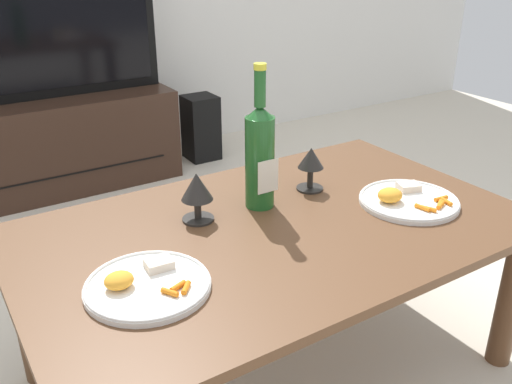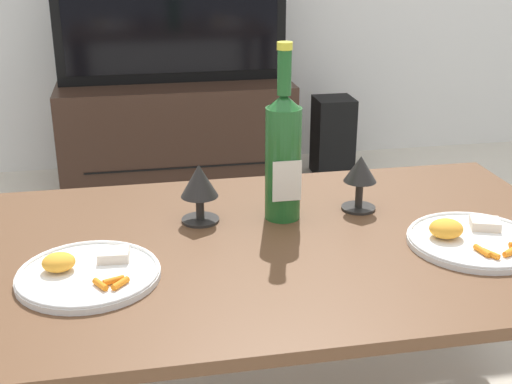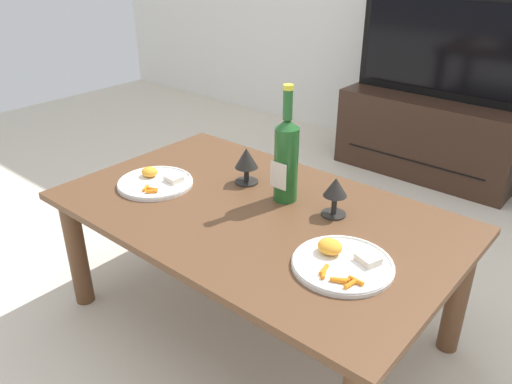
{
  "view_description": "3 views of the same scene",
  "coord_description": "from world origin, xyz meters",
  "px_view_note": "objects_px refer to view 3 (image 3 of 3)",
  "views": [
    {
      "loc": [
        -0.73,
        -1.05,
        1.15
      ],
      "look_at": [
        -0.04,
        0.03,
        0.57
      ],
      "focal_mm": 38.81,
      "sensor_mm": 36.0,
      "label": 1
    },
    {
      "loc": [
        -0.3,
        -1.27,
        1.09
      ],
      "look_at": [
        -0.04,
        0.08,
        0.56
      ],
      "focal_mm": 47.7,
      "sensor_mm": 36.0,
      "label": 2
    },
    {
      "loc": [
        0.94,
        -1.11,
        1.27
      ],
      "look_at": [
        -0.01,
        0.02,
        0.53
      ],
      "focal_mm": 35.42,
      "sensor_mm": 36.0,
      "label": 3
    }
  ],
  "objects_px": {
    "dinner_plate_left": "(155,182)",
    "dinner_plate_right": "(342,262)",
    "goblet_left": "(246,160)",
    "dining_table": "(255,228)",
    "goblet_right": "(335,190)",
    "tv_stand": "(431,135)",
    "tv_screen": "(445,46)",
    "wine_bottle": "(286,157)"
  },
  "relations": [
    {
      "from": "wine_bottle",
      "to": "dining_table",
      "type": "bearing_deg",
      "value": -104.37
    },
    {
      "from": "wine_bottle",
      "to": "goblet_right",
      "type": "distance_m",
      "value": 0.2
    },
    {
      "from": "dining_table",
      "to": "tv_stand",
      "type": "bearing_deg",
      "value": 93.04
    },
    {
      "from": "tv_stand",
      "to": "dinner_plate_right",
      "type": "distance_m",
      "value": 1.88
    },
    {
      "from": "dining_table",
      "to": "dinner_plate_left",
      "type": "xyz_separation_m",
      "value": [
        -0.39,
        -0.09,
        0.08
      ]
    },
    {
      "from": "dinner_plate_right",
      "to": "dining_table",
      "type": "bearing_deg",
      "value": 166.65
    },
    {
      "from": "dining_table",
      "to": "tv_stand",
      "type": "distance_m",
      "value": 1.72
    },
    {
      "from": "tv_screen",
      "to": "wine_bottle",
      "type": "bearing_deg",
      "value": -85.61
    },
    {
      "from": "tv_stand",
      "to": "goblet_left",
      "type": "distance_m",
      "value": 1.61
    },
    {
      "from": "goblet_left",
      "to": "dinner_plate_left",
      "type": "relative_size",
      "value": 0.5
    },
    {
      "from": "goblet_left",
      "to": "tv_stand",
      "type": "bearing_deg",
      "value": 87.66
    },
    {
      "from": "dining_table",
      "to": "dinner_plate_left",
      "type": "distance_m",
      "value": 0.41
    },
    {
      "from": "tv_screen",
      "to": "wine_bottle",
      "type": "height_order",
      "value": "tv_screen"
    },
    {
      "from": "dinner_plate_left",
      "to": "dinner_plate_right",
      "type": "bearing_deg",
      "value": -0.02
    },
    {
      "from": "tv_screen",
      "to": "wine_bottle",
      "type": "relative_size",
      "value": 2.5
    },
    {
      "from": "dining_table",
      "to": "tv_stand",
      "type": "relative_size",
      "value": 1.28
    },
    {
      "from": "tv_screen",
      "to": "goblet_right",
      "type": "bearing_deg",
      "value": -78.92
    },
    {
      "from": "goblet_left",
      "to": "goblet_right",
      "type": "bearing_deg",
      "value": 0.0
    },
    {
      "from": "dining_table",
      "to": "tv_stand",
      "type": "height_order",
      "value": "dining_table"
    },
    {
      "from": "dinner_plate_left",
      "to": "tv_screen",
      "type": "bearing_deg",
      "value": 80.44
    },
    {
      "from": "tv_stand",
      "to": "goblet_left",
      "type": "relative_size",
      "value": 7.61
    },
    {
      "from": "dinner_plate_left",
      "to": "dinner_plate_right",
      "type": "xyz_separation_m",
      "value": [
        0.78,
        -0.0,
        0.0
      ]
    },
    {
      "from": "dining_table",
      "to": "dinner_plate_right",
      "type": "height_order",
      "value": "dinner_plate_right"
    },
    {
      "from": "goblet_left",
      "to": "dinner_plate_right",
      "type": "distance_m",
      "value": 0.59
    },
    {
      "from": "goblet_right",
      "to": "tv_stand",
      "type": "bearing_deg",
      "value": 101.06
    },
    {
      "from": "wine_bottle",
      "to": "dinner_plate_right",
      "type": "relative_size",
      "value": 1.43
    },
    {
      "from": "goblet_left",
      "to": "tv_screen",
      "type": "bearing_deg",
      "value": 87.66
    },
    {
      "from": "tv_stand",
      "to": "dinner_plate_right",
      "type": "relative_size",
      "value": 3.68
    },
    {
      "from": "goblet_right",
      "to": "tv_screen",
      "type": "bearing_deg",
      "value": 101.08
    },
    {
      "from": "goblet_left",
      "to": "dinner_plate_right",
      "type": "relative_size",
      "value": 0.48
    },
    {
      "from": "wine_bottle",
      "to": "dinner_plate_left",
      "type": "xyz_separation_m",
      "value": [
        -0.42,
        -0.21,
        -0.14
      ]
    },
    {
      "from": "tv_screen",
      "to": "goblet_left",
      "type": "height_order",
      "value": "tv_screen"
    },
    {
      "from": "dining_table",
      "to": "goblet_left",
      "type": "bearing_deg",
      "value": 139.04
    },
    {
      "from": "tv_stand",
      "to": "tv_screen",
      "type": "xyz_separation_m",
      "value": [
        -0.0,
        -0.0,
        0.52
      ]
    },
    {
      "from": "tv_stand",
      "to": "wine_bottle",
      "type": "height_order",
      "value": "wine_bottle"
    },
    {
      "from": "goblet_right",
      "to": "dinner_plate_right",
      "type": "xyz_separation_m",
      "value": [
        0.17,
        -0.23,
        -0.08
      ]
    },
    {
      "from": "dinner_plate_left",
      "to": "dinner_plate_right",
      "type": "height_order",
      "value": "dinner_plate_right"
    },
    {
      "from": "goblet_right",
      "to": "wine_bottle",
      "type": "bearing_deg",
      "value": -176.05
    },
    {
      "from": "tv_screen",
      "to": "goblet_right",
      "type": "xyz_separation_m",
      "value": [
        0.31,
        -1.57,
        -0.18
      ]
    },
    {
      "from": "tv_screen",
      "to": "dinner_plate_left",
      "type": "bearing_deg",
      "value": -99.56
    },
    {
      "from": "dining_table",
      "to": "goblet_left",
      "type": "distance_m",
      "value": 0.26
    },
    {
      "from": "tv_stand",
      "to": "tv_screen",
      "type": "bearing_deg",
      "value": -90.0
    }
  ]
}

